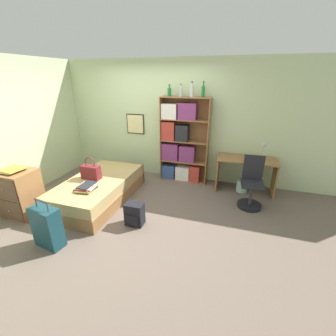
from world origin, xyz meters
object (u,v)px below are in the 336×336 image
object	(u,v)px
bed	(99,189)
backpack	(134,214)
bottle_brown	(181,92)
bottle_clear	(192,91)
suitcase	(47,227)
magazine_pile_on_dresser	(13,170)
handbag	(91,172)
book_stack_on_bed	(87,187)
bottle_blue	(203,91)
desk_lamp	(265,147)
desk_chair	(251,190)
waste_bin	(242,186)
bottle_green	(169,92)
dresser	(20,193)
bookcase	(180,144)
desk	(246,169)

from	to	relation	value
bed	backpack	world-z (taller)	bed
bottle_brown	bottle_clear	bearing A→B (deg)	-9.59
suitcase	magazine_pile_on_dresser	bearing A→B (deg)	154.15
handbag	bottle_brown	size ratio (longest dim) A/B	1.74
book_stack_on_bed	bottle_blue	distance (m)	2.85
desk_lamp	backpack	world-z (taller)	desk_lamp
book_stack_on_bed	bed	bearing A→B (deg)	99.42
bottle_blue	desk_chair	size ratio (longest dim) A/B	0.32
desk_lamp	waste_bin	distance (m)	0.91
magazine_pile_on_dresser	bottle_clear	bearing A→B (deg)	41.98
handbag	bottle_green	size ratio (longest dim) A/B	1.82
dresser	bookcase	bearing A→B (deg)	44.60
desk	dresser	bearing A→B (deg)	-150.46
desk_lamp	backpack	size ratio (longest dim) A/B	1.08
book_stack_on_bed	waste_bin	xyz separation A→B (m)	(2.57, 1.61, -0.36)
waste_bin	bed	bearing A→B (deg)	-156.06
bottle_clear	desk_lamp	bearing A→B (deg)	-4.84
bed	bottle_blue	world-z (taller)	bottle_blue
desk_chair	waste_bin	distance (m)	0.60
bottle_clear	bottle_blue	size ratio (longest dim) A/B	0.98
suitcase	desk_lamp	world-z (taller)	desk_lamp
dresser	bottle_brown	xyz separation A→B (m)	(2.20, 2.23, 1.54)
desk_chair	backpack	xyz separation A→B (m)	(-1.78, -1.16, -0.13)
bottle_blue	book_stack_on_bed	bearing A→B (deg)	-131.68
handbag	bottle_green	world-z (taller)	bottle_green
book_stack_on_bed	backpack	size ratio (longest dim) A/B	1.02
desk_lamp	waste_bin	xyz separation A→B (m)	(-0.32, -0.05, -0.85)
bottle_brown	bottle_blue	size ratio (longest dim) A/B	0.82
bottle_clear	bookcase	bearing A→B (deg)	-179.10
bottle_green	desk	size ratio (longest dim) A/B	0.20
bottle_green	backpack	size ratio (longest dim) A/B	0.63
waste_bin	dresser	bearing A→B (deg)	-150.85
bottle_clear	bed	bearing A→B (deg)	-137.37
bottle_green	backpack	bearing A→B (deg)	-90.05
bottle_brown	desk_chair	bearing A→B (deg)	-26.33
magazine_pile_on_dresser	bottle_green	bearing A→B (deg)	48.03
bookcase	bed	bearing A→B (deg)	-132.84
dresser	bottle_clear	bearing A→B (deg)	41.96
desk	desk_lamp	xyz separation A→B (m)	(0.28, -0.00, 0.48)
magazine_pile_on_dresser	bottle_clear	world-z (taller)	bottle_clear
handbag	desk_lamp	xyz separation A→B (m)	(3.07, 1.26, 0.39)
bed	suitcase	distance (m)	1.35
dresser	handbag	bearing A→B (deg)	43.06
dresser	desk_lamp	world-z (taller)	desk_lamp
bottle_brown	backpack	distance (m)	2.62
magazine_pile_on_dresser	bookcase	size ratio (longest dim) A/B	0.18
book_stack_on_bed	dresser	distance (m)	1.12
bottle_brown	dresser	bearing A→B (deg)	-134.56
bottle_blue	bottle_clear	bearing A→B (deg)	-174.18
bookcase	desk	xyz separation A→B (m)	(1.43, -0.12, -0.36)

